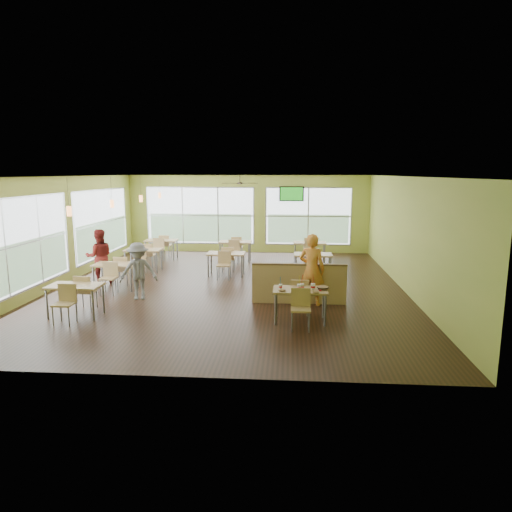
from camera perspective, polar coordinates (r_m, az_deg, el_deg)
name	(u,v)px	position (r m, az deg, el deg)	size (l,w,h in m)	color
room	(229,233)	(13.13, -3.42, 2.91)	(12.00, 12.04, 3.20)	black
window_bays	(167,224)	(16.67, -11.07, 3.90)	(9.24, 10.24, 2.38)	white
main_table	(300,294)	(10.26, 5.56, -4.78)	(1.22, 1.52, 0.87)	tan
half_wall_divider	(299,283)	(11.69, 5.40, -3.43)	(2.40, 0.14, 1.04)	tan
dining_tables	(204,255)	(15.11, -6.46, 0.14)	(6.92, 8.72, 0.87)	tan
pendant_lights	(127,201)	(14.47, -15.84, 6.63)	(0.11, 7.31, 0.86)	#2D2119
ceiling_fan	(240,183)	(16.00, -2.03, 9.10)	(1.25, 1.25, 0.29)	#2D2119
tv_backwall	(292,194)	(18.81, 4.47, 7.76)	(1.00, 0.07, 0.60)	black
man_plaid	(312,269)	(11.53, 6.98, -1.68)	(0.66, 0.44, 1.82)	#F2541A
patron_maroon	(99,256)	(14.48, -19.00, -0.05)	(0.80, 0.62, 1.64)	maroon
patron_grey	(138,271)	(12.37, -14.49, -1.84)	(0.98, 0.56, 1.51)	slate
cup_blue	(281,287)	(10.15, 3.09, -3.84)	(0.09, 0.09, 0.31)	white
cup_yellow	(299,287)	(10.11, 5.42, -3.88)	(0.10, 0.10, 0.36)	white
cup_red_near	(302,287)	(10.12, 5.76, -3.85)	(0.11, 0.11, 0.38)	white
cup_red_far	(313,287)	(10.17, 7.14, -3.81)	(0.11, 0.11, 0.38)	white
food_basket	(323,288)	(10.26, 8.35, -3.95)	(0.27, 0.27, 0.06)	black
ketchup_cup	(320,291)	(10.11, 8.04, -4.29)	(0.06, 0.06, 0.02)	#AA0F19
wrapper_left	(282,290)	(10.02, 3.26, -4.28)	(0.17, 0.15, 0.04)	#9E7A4C
wrapper_mid	(297,287)	(10.25, 5.19, -3.93)	(0.22, 0.20, 0.06)	#9E7A4C
wrapper_right	(316,292)	(9.95, 7.52, -4.49)	(0.15, 0.13, 0.04)	#9E7A4C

